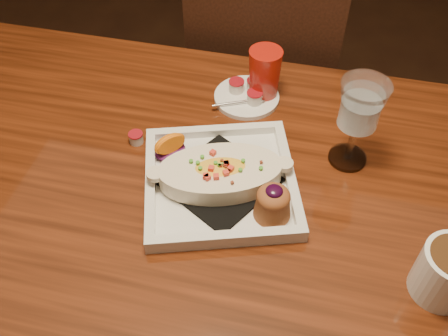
% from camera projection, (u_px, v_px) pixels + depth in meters
% --- Properties ---
extents(table, '(1.50, 0.90, 0.75)m').
position_uv_depth(table, '(214.00, 225.00, 1.02)').
color(table, maroon).
rests_on(table, floor).
extents(chair_far, '(0.42, 0.42, 0.93)m').
position_uv_depth(chair_far, '(264.00, 90.00, 1.54)').
color(chair_far, black).
rests_on(chair_far, floor).
extents(plate, '(0.36, 0.36, 0.08)m').
position_uv_depth(plate, '(224.00, 179.00, 0.94)').
color(plate, white).
rests_on(plate, table).
extents(goblet, '(0.09, 0.09, 0.19)m').
position_uv_depth(goblet, '(360.00, 110.00, 0.91)').
color(goblet, silver).
rests_on(goblet, table).
extents(saucer, '(0.15, 0.15, 0.10)m').
position_uv_depth(saucer, '(246.00, 95.00, 1.13)').
color(saucer, white).
rests_on(saucer, table).
extents(creamer_loose, '(0.03, 0.03, 0.02)m').
position_uv_depth(creamer_loose, '(136.00, 138.00, 1.03)').
color(creamer_loose, silver).
rests_on(creamer_loose, table).
extents(red_tumbler, '(0.07, 0.07, 0.12)m').
position_uv_depth(red_tumbler, '(264.00, 75.00, 1.10)').
color(red_tumbler, red).
rests_on(red_tumbler, table).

